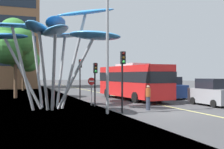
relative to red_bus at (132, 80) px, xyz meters
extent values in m
cube|color=#424244|center=(-1.68, -9.73, -2.01)|extent=(120.00, 240.00, 0.10)
cube|color=#E0D666|center=(0.17, -9.73, -1.96)|extent=(0.16, 144.00, 0.01)
cube|color=red|center=(0.00, 0.00, -0.11)|extent=(3.30, 10.97, 2.99)
cube|color=black|center=(0.00, 0.00, 0.30)|extent=(3.33, 11.08, 0.96)
cube|color=yellow|center=(-0.37, 5.34, 1.08)|extent=(1.41, 0.20, 0.36)
cube|color=#B2B2B7|center=(0.00, 0.00, 1.50)|extent=(2.18, 3.91, 0.24)
cylinder|color=black|center=(1.05, 3.43, -1.48)|extent=(0.35, 0.98, 0.96)
cylinder|color=black|center=(-1.51, 3.26, -1.48)|extent=(0.35, 0.98, 0.96)
cylinder|color=black|center=(1.48, -2.89, -1.48)|extent=(0.35, 0.98, 0.96)
cylinder|color=black|center=(-1.07, -3.06, -1.48)|extent=(0.35, 0.98, 0.96)
cylinder|color=#9EA0A5|center=(-6.98, -5.10, 1.60)|extent=(1.91, 0.61, 7.15)
ellipsoid|color=#388EDB|center=(-6.14, -5.29, 5.15)|extent=(4.41, 2.04, 1.07)
cylinder|color=#9EA0A5|center=(-7.68, -3.65, 0.84)|extent=(1.04, 1.17, 5.64)
ellipsoid|color=#388EDB|center=(-7.30, -3.20, 3.65)|extent=(3.94, 4.22, 0.95)
cylinder|color=#9EA0A5|center=(-8.03, -2.49, 1.47)|extent=(0.76, 2.24, 6.92)
ellipsoid|color=#2D7FD1|center=(-7.77, -1.49, 4.91)|extent=(2.62, 4.23, 1.03)
cylinder|color=#9EA0A5|center=(-9.46, -3.21, 1.16)|extent=(0.91, 1.42, 6.27)
ellipsoid|color=#2D7FD1|center=(-9.77, -2.64, 4.28)|extent=(2.83, 3.40, 0.88)
cylinder|color=#9EA0A5|center=(-10.56, -4.38, 0.65)|extent=(2.74, 0.69, 5.31)
ellipsoid|color=#388EDB|center=(-11.82, -4.15, 3.26)|extent=(3.59, 2.19, 0.44)
cylinder|color=#9EA0A5|center=(-10.59, -5.27, 0.94)|extent=(1.67, 0.63, 5.84)
ellipsoid|color=#4299E0|center=(-11.30, -5.46, 3.84)|extent=(4.25, 2.38, 0.57)
cylinder|color=#9EA0A5|center=(-9.31, -6.38, 0.73)|extent=(1.05, 2.12, 5.45)
ellipsoid|color=#4299E0|center=(-9.71, -7.31, 3.42)|extent=(2.48, 3.87, 0.74)
cylinder|color=#9EA0A5|center=(-8.68, -6.57, 0.66)|extent=(0.28, 2.19, 5.30)
ellipsoid|color=#4CA3E5|center=(-8.72, -7.57, 3.27)|extent=(1.74, 4.11, 0.67)
cylinder|color=#9EA0A5|center=(-6.99, -5.81, 0.66)|extent=(2.56, 1.80, 5.32)
ellipsoid|color=#4299E0|center=(-5.84, -6.58, 3.27)|extent=(4.03, 3.44, 1.03)
cylinder|color=black|center=(-4.66, -8.79, 0.02)|extent=(0.12, 0.12, 3.95)
cube|color=black|center=(-4.66, -8.93, 1.59)|extent=(0.28, 0.24, 0.80)
sphere|color=#390706|center=(-4.66, -9.06, 1.85)|extent=(0.18, 0.18, 0.18)
sphere|color=#3A2707|center=(-4.66, -9.06, 1.59)|extent=(0.18, 0.18, 0.18)
sphere|color=green|center=(-4.66, -9.06, 1.33)|extent=(0.18, 0.18, 0.18)
cylinder|color=black|center=(-5.18, -4.42, -0.26)|extent=(0.12, 0.12, 3.40)
cube|color=black|center=(-5.18, -4.56, 1.04)|extent=(0.28, 0.24, 0.80)
sphere|color=#390706|center=(-5.18, -4.69, 1.30)|extent=(0.18, 0.18, 0.18)
sphere|color=#3A2707|center=(-5.18, -4.69, 1.04)|extent=(0.18, 0.18, 0.18)
sphere|color=green|center=(-5.18, -4.69, 0.78)|extent=(0.18, 0.18, 0.18)
cylinder|color=black|center=(-4.91, 1.66, 0.04)|extent=(0.12, 0.12, 3.99)
cube|color=black|center=(-4.91, 1.52, 1.63)|extent=(0.28, 0.24, 0.80)
sphere|color=red|center=(-4.91, 1.39, 1.89)|extent=(0.18, 0.18, 0.18)
sphere|color=#3A2707|center=(-4.91, 1.39, 1.63)|extent=(0.18, 0.18, 0.18)
sphere|color=black|center=(-4.91, 1.39, 1.37)|extent=(0.18, 0.18, 0.18)
cube|color=gray|center=(3.87, -7.04, -1.19)|extent=(1.78, 4.05, 1.17)
cube|color=black|center=(3.87, -7.04, -0.20)|extent=(1.64, 2.23, 0.81)
cylinder|color=black|center=(4.76, -5.78, -1.66)|extent=(0.20, 0.60, 0.60)
cylinder|color=black|center=(2.98, -5.78, -1.66)|extent=(0.20, 0.60, 0.60)
cylinder|color=black|center=(2.98, -8.29, -1.66)|extent=(0.20, 0.60, 0.60)
cube|color=navy|center=(4.26, 0.05, -1.14)|extent=(1.80, 4.52, 1.27)
cube|color=black|center=(4.26, 0.05, -0.10)|extent=(1.66, 2.48, 0.81)
cylinder|color=black|center=(5.16, 1.45, -1.66)|extent=(0.20, 0.60, 0.60)
cylinder|color=black|center=(3.36, 1.45, -1.66)|extent=(0.20, 0.60, 0.60)
cylinder|color=black|center=(5.16, -1.35, -1.66)|extent=(0.20, 0.60, 0.60)
cylinder|color=black|center=(3.36, -1.35, -1.66)|extent=(0.20, 0.60, 0.60)
cylinder|color=gray|center=(-5.63, -8.70, 2.10)|extent=(0.18, 0.18, 8.11)
cylinder|color=brown|center=(-10.88, 6.03, -0.04)|extent=(0.37, 0.37, 3.83)
sphere|color=#387A33|center=(-10.47, 5.34, 4.06)|extent=(3.08, 3.08, 3.08)
sphere|color=#387A33|center=(-11.68, 5.27, 3.35)|extent=(3.57, 3.57, 3.57)
sphere|color=#387A33|center=(-10.31, 6.89, 2.94)|extent=(3.56, 3.56, 3.56)
sphere|color=#387A33|center=(-11.04, 6.03, 4.97)|extent=(3.20, 3.20, 3.20)
cylinder|color=brown|center=(-9.57, 20.26, -0.12)|extent=(0.33, 0.33, 3.67)
sphere|color=#428438|center=(-8.99, 20.53, 2.97)|extent=(2.40, 2.40, 2.40)
sphere|color=#428438|center=(-8.81, 19.43, 2.73)|extent=(3.53, 3.53, 3.53)
sphere|color=#428438|center=(-9.83, 19.81, 3.46)|extent=(3.81, 3.81, 3.81)
sphere|color=#428438|center=(-10.44, 20.66, 3.76)|extent=(3.87, 3.87, 3.87)
cylinder|color=#2D3342|center=(-2.33, -7.88, -1.49)|extent=(0.29, 0.29, 0.94)
cylinder|color=#99471E|center=(-2.33, -7.88, -0.72)|extent=(0.34, 0.34, 0.58)
sphere|color=#937056|center=(-2.33, -7.88, -0.32)|extent=(0.22, 0.22, 0.22)
cylinder|color=gray|center=(-5.26, -3.71, -0.83)|extent=(0.08, 0.08, 2.25)
cylinder|color=red|center=(-5.26, -3.74, 0.00)|extent=(0.60, 0.03, 0.60)
cube|color=white|center=(-5.26, -3.77, 0.00)|extent=(0.40, 0.04, 0.11)
camera|label=1|loc=(-11.36, -25.15, 0.52)|focal=44.35mm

